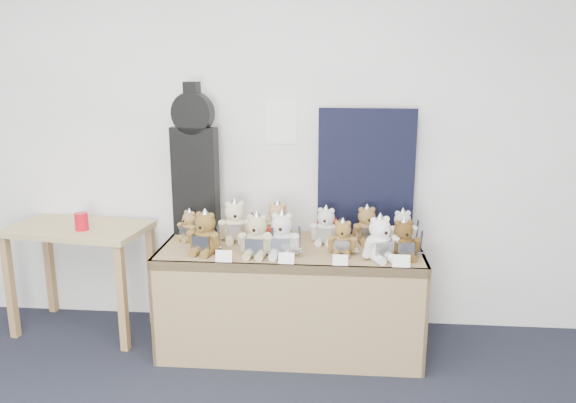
# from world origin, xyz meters

# --- Properties ---
(room_shell) EXTENTS (6.00, 6.00, 6.00)m
(room_shell) POSITION_xyz_m (0.57, 2.49, 1.44)
(room_shell) COLOR white
(room_shell) RESTS_ON floor
(display_table) EXTENTS (1.65, 0.69, 0.69)m
(display_table) POSITION_xyz_m (0.67, 2.02, 0.54)
(display_table) COLOR olive
(display_table) RESTS_ON floor
(side_table) EXTENTS (0.97, 0.62, 0.76)m
(side_table) POSITION_xyz_m (-0.78, 2.20, 0.63)
(side_table) COLOR tan
(side_table) RESTS_ON floor
(guitar_case) EXTENTS (0.32, 0.14, 1.02)m
(guitar_case) POSITION_xyz_m (0.02, 2.30, 1.19)
(guitar_case) COLOR black
(guitar_case) RESTS_ON display_table
(navy_board) EXTENTS (0.64, 0.04, 0.85)m
(navy_board) POSITION_xyz_m (1.15, 2.40, 1.11)
(navy_board) COLOR black
(navy_board) RESTS_ON display_table
(red_cup) EXTENTS (0.09, 0.09, 0.12)m
(red_cup) POSITION_xyz_m (-0.71, 2.11, 0.81)
(red_cup) COLOR red
(red_cup) RESTS_ON side_table
(teddy_front_far_left) EXTENTS (0.24, 0.22, 0.30)m
(teddy_front_far_left) POSITION_xyz_m (0.16, 1.92, 0.81)
(teddy_front_far_left) COLOR brown
(teddy_front_far_left) RESTS_ON display_table
(teddy_front_left) EXTENTS (0.24, 0.21, 0.29)m
(teddy_front_left) POSITION_xyz_m (0.48, 1.90, 0.81)
(teddy_front_left) COLOR tan
(teddy_front_left) RESTS_ON display_table
(teddy_front_centre) EXTENTS (0.25, 0.20, 0.31)m
(teddy_front_centre) POSITION_xyz_m (0.63, 1.91, 0.81)
(teddy_front_centre) COLOR beige
(teddy_front_centre) RESTS_ON display_table
(teddy_front_right) EXTENTS (0.20, 0.16, 0.24)m
(teddy_front_right) POSITION_xyz_m (1.00, 1.97, 0.78)
(teddy_front_right) COLOR brown
(teddy_front_right) RESTS_ON display_table
(teddy_front_far_right) EXTENTS (0.25, 0.24, 0.30)m
(teddy_front_far_right) POSITION_xyz_m (1.22, 1.90, 0.81)
(teddy_front_far_right) COLOR white
(teddy_front_far_right) RESTS_ON display_table
(teddy_front_end) EXTENTS (0.22, 0.20, 0.27)m
(teddy_front_end) POSITION_xyz_m (1.36, 1.93, 0.80)
(teddy_front_end) COLOR #543B1D
(teddy_front_end) RESTS_ON display_table
(teddy_back_left) EXTENTS (0.25, 0.22, 0.30)m
(teddy_back_left) POSITION_xyz_m (0.30, 2.18, 0.81)
(teddy_back_left) COLOR beige
(teddy_back_left) RESTS_ON display_table
(teddy_back_centre_left) EXTENTS (0.23, 0.23, 0.29)m
(teddy_back_centre_left) POSITION_xyz_m (0.57, 2.22, 0.80)
(teddy_back_centre_left) COLOR tan
(teddy_back_centre_left) RESTS_ON display_table
(teddy_back_centre_right) EXTENTS (0.22, 0.19, 0.27)m
(teddy_back_centre_right) POSITION_xyz_m (0.89, 2.19, 0.79)
(teddy_back_centre_right) COLOR beige
(teddy_back_centre_right) RESTS_ON display_table
(teddy_back_right) EXTENTS (0.22, 0.20, 0.27)m
(teddy_back_right) POSITION_xyz_m (1.16, 2.23, 0.80)
(teddy_back_right) COLOR brown
(teddy_back_right) RESTS_ON display_table
(teddy_back_end) EXTENTS (0.21, 0.18, 0.25)m
(teddy_back_end) POSITION_xyz_m (1.38, 2.22, 0.79)
(teddy_back_end) COLOR silver
(teddy_back_end) RESTS_ON display_table
(teddy_back_far_left) EXTENTS (0.18, 0.18, 0.23)m
(teddy_back_far_left) POSITION_xyz_m (-0.01, 2.18, 0.78)
(teddy_back_far_left) COLOR olive
(teddy_back_far_left) RESTS_ON display_table
(entry_card_a) EXTENTS (0.10, 0.02, 0.07)m
(entry_card_a) POSITION_xyz_m (0.31, 1.76, 0.73)
(entry_card_a) COLOR white
(entry_card_a) RESTS_ON display_table
(entry_card_b) EXTENTS (0.09, 0.02, 0.07)m
(entry_card_b) POSITION_xyz_m (0.67, 1.76, 0.72)
(entry_card_b) COLOR white
(entry_card_b) RESTS_ON display_table
(entry_card_c) EXTENTS (0.09, 0.02, 0.06)m
(entry_card_c) POSITION_xyz_m (0.98, 1.76, 0.72)
(entry_card_c) COLOR white
(entry_card_c) RESTS_ON display_table
(entry_card_d) EXTENTS (0.10, 0.02, 0.07)m
(entry_card_d) POSITION_xyz_m (1.33, 1.76, 0.73)
(entry_card_d) COLOR white
(entry_card_d) RESTS_ON display_table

